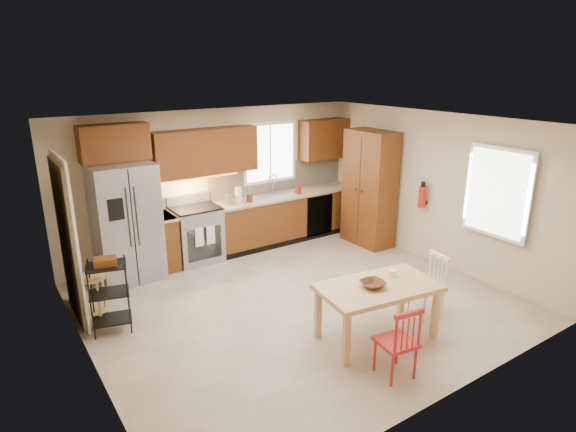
% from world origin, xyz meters
% --- Properties ---
extents(floor, '(5.50, 5.50, 0.00)m').
position_xyz_m(floor, '(0.00, 0.00, 0.00)').
color(floor, gray).
rests_on(floor, ground).
extents(ceiling, '(5.50, 5.00, 0.02)m').
position_xyz_m(ceiling, '(0.00, 0.00, 2.50)').
color(ceiling, silver).
rests_on(ceiling, ground).
extents(wall_back, '(5.50, 0.02, 2.50)m').
position_xyz_m(wall_back, '(0.00, 2.50, 1.25)').
color(wall_back, '#CCB793').
rests_on(wall_back, ground).
extents(wall_front, '(5.50, 0.02, 2.50)m').
position_xyz_m(wall_front, '(0.00, -2.50, 1.25)').
color(wall_front, '#CCB793').
rests_on(wall_front, ground).
extents(wall_left, '(0.02, 5.00, 2.50)m').
position_xyz_m(wall_left, '(-2.75, 0.00, 1.25)').
color(wall_left, '#CCB793').
rests_on(wall_left, ground).
extents(wall_right, '(0.02, 5.00, 2.50)m').
position_xyz_m(wall_right, '(2.75, 0.00, 1.25)').
color(wall_right, '#CCB793').
rests_on(wall_right, ground).
extents(refrigerator, '(0.92, 0.75, 1.82)m').
position_xyz_m(refrigerator, '(-1.70, 2.12, 0.91)').
color(refrigerator, gray).
rests_on(refrigerator, floor).
extents(range_stove, '(0.76, 0.63, 0.92)m').
position_xyz_m(range_stove, '(-0.55, 2.19, 0.46)').
color(range_stove, gray).
rests_on(range_stove, floor).
extents(base_cabinet_narrow, '(0.30, 0.60, 0.90)m').
position_xyz_m(base_cabinet_narrow, '(-1.10, 2.20, 0.45)').
color(base_cabinet_narrow, '#572E10').
rests_on(base_cabinet_narrow, floor).
extents(base_cabinet_run, '(2.92, 0.60, 0.90)m').
position_xyz_m(base_cabinet_run, '(1.29, 2.20, 0.45)').
color(base_cabinet_run, '#572E10').
rests_on(base_cabinet_run, floor).
extents(dishwasher, '(0.60, 0.02, 0.78)m').
position_xyz_m(dishwasher, '(1.85, 1.91, 0.45)').
color(dishwasher, black).
rests_on(dishwasher, floor).
extents(backsplash, '(2.92, 0.03, 0.55)m').
position_xyz_m(backsplash, '(1.29, 2.48, 1.18)').
color(backsplash, '#C6B895').
rests_on(backsplash, wall_back).
extents(upper_over_fridge, '(1.00, 0.35, 0.55)m').
position_xyz_m(upper_over_fridge, '(-1.70, 2.33, 2.10)').
color(upper_over_fridge, '#5B270F').
rests_on(upper_over_fridge, wall_back).
extents(upper_left_block, '(1.80, 0.35, 0.75)m').
position_xyz_m(upper_left_block, '(-0.25, 2.33, 1.83)').
color(upper_left_block, '#5B270F').
rests_on(upper_left_block, wall_back).
extents(upper_right_block, '(1.00, 0.35, 0.75)m').
position_xyz_m(upper_right_block, '(2.25, 2.33, 1.83)').
color(upper_right_block, '#5B270F').
rests_on(upper_right_block, wall_back).
extents(window_back, '(1.12, 0.04, 1.12)m').
position_xyz_m(window_back, '(1.10, 2.48, 1.65)').
color(window_back, white).
rests_on(window_back, wall_back).
extents(sink, '(0.62, 0.46, 0.16)m').
position_xyz_m(sink, '(1.10, 2.20, 0.86)').
color(sink, gray).
rests_on(sink, base_cabinet_run).
extents(undercab_glow, '(1.60, 0.30, 0.01)m').
position_xyz_m(undercab_glow, '(-0.55, 2.30, 1.43)').
color(undercab_glow, '#FFBF66').
rests_on(undercab_glow, wall_back).
extents(soap_bottle, '(0.09, 0.09, 0.19)m').
position_xyz_m(soap_bottle, '(1.48, 2.10, 1.00)').
color(soap_bottle, red).
rests_on(soap_bottle, base_cabinet_run).
extents(paper_towel, '(0.12, 0.12, 0.28)m').
position_xyz_m(paper_towel, '(0.25, 2.15, 1.04)').
color(paper_towel, silver).
rests_on(paper_towel, base_cabinet_run).
extents(canister_steel, '(0.11, 0.11, 0.18)m').
position_xyz_m(canister_steel, '(0.05, 2.15, 0.99)').
color(canister_steel, gray).
rests_on(canister_steel, base_cabinet_run).
extents(canister_wood, '(0.10, 0.10, 0.14)m').
position_xyz_m(canister_wood, '(0.45, 2.12, 0.97)').
color(canister_wood, '#4E2815').
rests_on(canister_wood, base_cabinet_run).
extents(pantry, '(0.50, 0.95, 2.10)m').
position_xyz_m(pantry, '(2.43, 1.20, 1.05)').
color(pantry, '#572E10').
rests_on(pantry, floor).
extents(fire_extinguisher, '(0.12, 0.12, 0.36)m').
position_xyz_m(fire_extinguisher, '(2.63, 0.15, 1.10)').
color(fire_extinguisher, red).
rests_on(fire_extinguisher, wall_right).
extents(window_right, '(0.04, 1.02, 1.32)m').
position_xyz_m(window_right, '(2.68, -1.15, 1.45)').
color(window_right, white).
rests_on(window_right, wall_right).
extents(doorway, '(0.04, 0.95, 2.10)m').
position_xyz_m(doorway, '(-2.67, 1.30, 1.05)').
color(doorway, '#8C7A59').
rests_on(doorway, wall_left).
extents(dining_table, '(1.52, 1.00, 0.69)m').
position_xyz_m(dining_table, '(0.25, -1.30, 0.35)').
color(dining_table, tan).
rests_on(dining_table, floor).
extents(chair_red, '(0.44, 0.44, 0.84)m').
position_xyz_m(chair_red, '(-0.10, -1.95, 0.42)').
color(chair_red, '#A91B1A').
rests_on(chair_red, floor).
extents(chair_white, '(0.44, 0.44, 0.84)m').
position_xyz_m(chair_white, '(1.20, -1.25, 0.42)').
color(chair_white, silver).
rests_on(chair_white, floor).
extents(table_bowl, '(0.33, 0.33, 0.07)m').
position_xyz_m(table_bowl, '(0.16, -1.30, 0.70)').
color(table_bowl, '#4E2815').
rests_on(table_bowl, dining_table).
extents(table_jar, '(0.11, 0.11, 0.11)m').
position_xyz_m(table_jar, '(0.56, -1.21, 0.73)').
color(table_jar, silver).
rests_on(table_jar, dining_table).
extents(bar_stool, '(0.40, 0.40, 0.68)m').
position_xyz_m(bar_stool, '(-2.50, 0.95, 0.34)').
color(bar_stool, tan).
rests_on(bar_stool, floor).
extents(utility_cart, '(0.54, 0.47, 0.93)m').
position_xyz_m(utility_cart, '(-2.37, 0.69, 0.47)').
color(utility_cart, black).
rests_on(utility_cart, floor).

